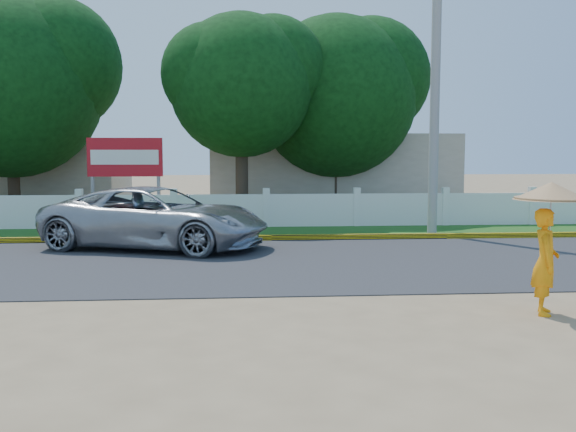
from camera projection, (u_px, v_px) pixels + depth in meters
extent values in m
plane|color=#9E8460|center=(298.00, 312.00, 9.96)|extent=(120.00, 120.00, 0.00)
cube|color=#38383A|center=(279.00, 262.00, 14.43)|extent=(60.00, 7.00, 0.02)
cube|color=#2D601E|center=(268.00, 233.00, 19.63)|extent=(60.00, 3.50, 0.03)
cube|color=yellow|center=(271.00, 238.00, 17.94)|extent=(40.00, 0.18, 0.16)
cube|color=silver|center=(266.00, 211.00, 21.02)|extent=(40.00, 0.10, 1.10)
cube|color=#B7AD99|center=(328.00, 172.00, 27.89)|extent=(10.00, 6.00, 3.20)
cube|color=#B7AD99|center=(29.00, 177.00, 27.90)|extent=(8.00, 5.00, 2.80)
cylinder|color=gray|center=(435.00, 92.00, 18.78)|extent=(0.28, 0.28, 8.47)
imported|color=#A2A4AA|center=(156.00, 218.00, 16.41)|extent=(6.28, 4.39, 1.59)
imported|color=orange|center=(545.00, 262.00, 9.75)|extent=(0.58, 0.69, 1.63)
cylinder|color=#97979C|center=(550.00, 221.00, 9.69)|extent=(0.02, 0.02, 1.06)
cone|color=#AF8050|center=(551.00, 191.00, 9.65)|extent=(1.12, 1.12, 0.27)
cylinder|color=gray|center=(93.00, 196.00, 21.62)|extent=(0.12, 0.12, 2.00)
cylinder|color=gray|center=(159.00, 196.00, 21.79)|extent=(0.12, 0.12, 2.00)
cube|color=red|center=(125.00, 157.00, 21.57)|extent=(2.50, 0.12, 1.30)
cube|color=silver|center=(125.00, 157.00, 21.51)|extent=(2.25, 0.02, 0.49)
cylinder|color=#473828|center=(335.00, 178.00, 25.13)|extent=(0.44, 0.44, 2.89)
sphere|color=#104513|center=(336.00, 97.00, 24.82)|extent=(6.25, 6.25, 6.25)
cylinder|color=#473828|center=(242.00, 174.00, 22.56)|extent=(0.44, 0.44, 3.41)
sphere|color=#104513|center=(241.00, 85.00, 22.25)|extent=(4.99, 4.99, 4.99)
cylinder|color=#473828|center=(14.00, 178.00, 23.88)|extent=(0.44, 0.44, 3.02)
sphere|color=#104513|center=(10.00, 86.00, 23.55)|extent=(6.72, 6.72, 6.72)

